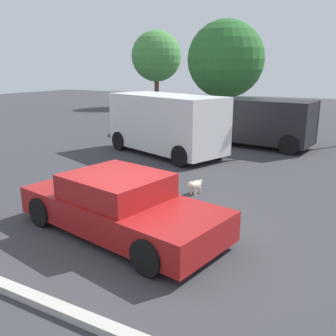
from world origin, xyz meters
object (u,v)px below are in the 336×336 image
object	(u,v)px
dog	(195,185)
suv_dark	(253,121)
sedan_foreground	(120,206)
van_white	(166,123)

from	to	relation	value
dog	suv_dark	world-z (taller)	suv_dark
sedan_foreground	van_white	distance (m)	7.34
van_white	suv_dark	world-z (taller)	van_white
dog	sedan_foreground	bearing A→B (deg)	-1.63
sedan_foreground	van_white	bearing A→B (deg)	122.42
sedan_foreground	dog	xyz separation A→B (m)	(0.35, 2.90, -0.32)
dog	van_white	xyz separation A→B (m)	(-3.07, 3.89, 0.99)
sedan_foreground	van_white	size ratio (longest dim) A/B	0.89
sedan_foreground	suv_dark	world-z (taller)	suv_dark
van_white	sedan_foreground	bearing A→B (deg)	131.72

